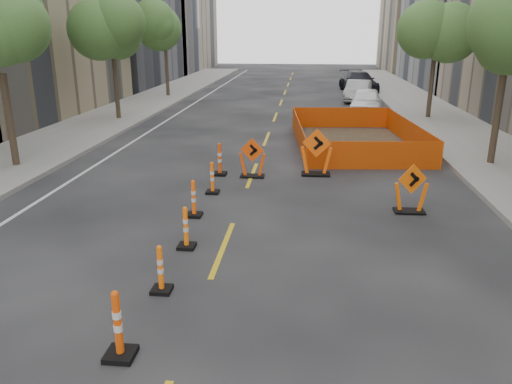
# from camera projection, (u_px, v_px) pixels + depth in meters

# --- Properties ---
(ground_plane) EXTENTS (140.00, 140.00, 0.00)m
(ground_plane) POSITION_uv_depth(u_px,v_px,m) (179.00, 359.00, 7.41)
(ground_plane) COLOR black
(sidewalk_left) EXTENTS (4.00, 90.00, 0.15)m
(sidewalk_left) POSITION_uv_depth(u_px,v_px,m) (31.00, 153.00, 19.62)
(sidewalk_left) COLOR gray
(sidewalk_left) RESTS_ON ground
(sidewalk_right) EXTENTS (4.00, 90.00, 0.15)m
(sidewalk_right) POSITION_uv_depth(u_px,v_px,m) (507.00, 165.00, 17.88)
(sidewalk_right) COLOR gray
(sidewalk_right) RESTS_ON ground
(bld_left_d) EXTENTS (12.00, 16.00, 14.00)m
(bld_left_d) POSITION_uv_depth(u_px,v_px,m) (97.00, 3.00, 44.00)
(bld_left_d) COLOR #4C4C51
(bld_left_d) RESTS_ON ground
(bld_right_e) EXTENTS (12.00, 14.00, 16.00)m
(bld_right_e) POSITION_uv_depth(u_px,v_px,m) (440.00, 1.00, 58.76)
(bld_right_e) COLOR tan
(bld_right_e) RESTS_ON ground
(tree_l_c) EXTENTS (2.80, 2.80, 5.95)m
(tree_l_c) POSITION_uv_depth(u_px,v_px,m) (112.00, 33.00, 25.76)
(tree_l_c) COLOR #382B1E
(tree_l_c) RESTS_ON ground
(tree_l_d) EXTENTS (2.80, 2.80, 5.95)m
(tree_l_d) POSITION_uv_depth(u_px,v_px,m) (165.00, 33.00, 35.22)
(tree_l_d) COLOR #382B1E
(tree_l_d) RESTS_ON ground
(tree_r_b) EXTENTS (2.80, 2.80, 5.95)m
(tree_r_b) POSITION_uv_depth(u_px,v_px,m) (509.00, 35.00, 16.56)
(tree_r_b) COLOR #382B1E
(tree_r_b) RESTS_ON ground
(tree_r_c) EXTENTS (2.80, 2.80, 5.95)m
(tree_r_c) POSITION_uv_depth(u_px,v_px,m) (437.00, 33.00, 26.03)
(tree_r_c) COLOR #382B1E
(tree_r_c) RESTS_ON ground
(channelizer_2) EXTENTS (0.44, 0.44, 1.11)m
(channelizer_2) POSITION_uv_depth(u_px,v_px,m) (118.00, 325.00, 7.29)
(channelizer_2) COLOR #DC4509
(channelizer_2) RESTS_ON ground
(channelizer_3) EXTENTS (0.37, 0.37, 0.94)m
(channelizer_3) POSITION_uv_depth(u_px,v_px,m) (160.00, 269.00, 9.19)
(channelizer_3) COLOR #FF640A
(channelizer_3) RESTS_ON ground
(channelizer_4) EXTENTS (0.39, 0.39, 0.98)m
(channelizer_4) POSITION_uv_depth(u_px,v_px,m) (186.00, 227.00, 11.07)
(channelizer_4) COLOR orange
(channelizer_4) RESTS_ON ground
(channelizer_5) EXTENTS (0.39, 0.39, 1.00)m
(channelizer_5) POSITION_uv_depth(u_px,v_px,m) (194.00, 198.00, 12.97)
(channelizer_5) COLOR #FF570A
(channelizer_5) RESTS_ON ground
(channelizer_6) EXTENTS (0.38, 0.38, 0.97)m
(channelizer_6) POSITION_uv_depth(u_px,v_px,m) (212.00, 178.00, 14.84)
(channelizer_6) COLOR #FF5E0A
(channelizer_6) RESTS_ON ground
(channelizer_7) EXTENTS (0.43, 0.43, 1.10)m
(channelizer_7) POSITION_uv_depth(u_px,v_px,m) (220.00, 159.00, 16.72)
(channelizer_7) COLOR #D63F09
(channelizer_7) RESTS_ON ground
(chevron_sign_left) EXTENTS (0.96, 0.68, 1.33)m
(chevron_sign_left) POSITION_uv_depth(u_px,v_px,m) (252.00, 158.00, 16.45)
(chevron_sign_left) COLOR #DC4209
(chevron_sign_left) RESTS_ON ground
(chevron_sign_center) EXTENTS (1.15, 0.80, 1.59)m
(chevron_sign_center) POSITION_uv_depth(u_px,v_px,m) (316.00, 152.00, 16.62)
(chevron_sign_center) COLOR #F7560A
(chevron_sign_center) RESTS_ON ground
(chevron_sign_right) EXTENTS (1.02, 0.79, 1.35)m
(chevron_sign_right) POSITION_uv_depth(u_px,v_px,m) (411.00, 188.00, 13.20)
(chevron_sign_right) COLOR #EB5909
(chevron_sign_right) RESTS_ON ground
(safety_fence) EXTENTS (5.42, 8.42, 1.00)m
(safety_fence) POSITION_uv_depth(u_px,v_px,m) (354.00, 133.00, 21.23)
(safety_fence) COLOR #E4460C
(safety_fence) RESTS_ON ground
(parked_car_near) EXTENTS (2.33, 4.64, 1.52)m
(parked_car_near) POSITION_uv_depth(u_px,v_px,m) (366.00, 102.00, 28.82)
(parked_car_near) COLOR white
(parked_car_near) RESTS_ON ground
(parked_car_mid) EXTENTS (2.32, 4.52, 1.42)m
(parked_car_mid) POSITION_uv_depth(u_px,v_px,m) (358.00, 91.00, 34.33)
(parked_car_mid) COLOR #A9A9AF
(parked_car_mid) RESTS_ON ground
(parked_car_far) EXTENTS (3.09, 5.82, 1.60)m
(parked_car_far) POSITION_uv_depth(u_px,v_px,m) (358.00, 82.00, 39.60)
(parked_car_far) COLOR black
(parked_car_far) RESTS_ON ground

